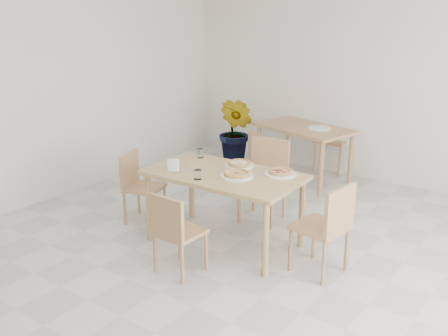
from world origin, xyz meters
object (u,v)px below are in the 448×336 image
Objects in this scene: plate_pepperoni at (280,174)px; pizza_margherita at (237,174)px; plate_empty at (319,128)px; tumbler_b at (200,153)px; chair_south at (175,229)px; tumbler_a at (198,175)px; pizza_mushroom at (240,163)px; napkin_holder at (173,166)px; chair_back_n at (336,135)px; chair_west at (138,182)px; chair_back_s at (263,158)px; plate_margherita at (237,176)px; plate_mushroom at (240,165)px; chair_north at (266,174)px; chair_east at (328,223)px; potted_plant at (236,131)px; pizza_pepperoni at (280,172)px; main_table at (224,181)px; second_table at (304,134)px.

plate_pepperoni is 0.43m from pizza_margherita.
tumbler_b is at bearing -101.64° from plate_empty.
tumbler_a is at bearing -74.91° from chair_south.
pizza_mushroom reaches higher than chair_south.
napkin_holder is (-0.45, 0.50, 0.37)m from chair_south.
tumbler_b is at bearing -98.26° from chair_back_n.
chair_west is 1.71m from chair_back_s.
chair_back_s is 0.90m from plate_empty.
chair_west reaches higher than plate_margherita.
plate_mushroom and plate_pepperoni have the same top height.
chair_north is at bearing -87.03° from chair_back_n.
chair_east is 2.66× the size of plate_margherita.
chair_west is at bearing -113.23° from plate_empty.
chair_east is at bearing 3.51° from plate_margherita.
pizza_mushroom is at bearing -86.92° from plate_empty.
chair_west is at bearing 97.60° from chair_back_s.
napkin_holder is at bearing -148.14° from plate_pepperoni.
chair_south is at bearing -76.05° from tumbler_a.
chair_west is 1.22m from pizza_mushroom.
tumbler_a is 0.72m from tumbler_b.
chair_back_n is at bearing 27.52° from potted_plant.
tumbler_b is at bearing 156.53° from pizza_margherita.
chair_west is 0.87× the size of chair_back_n.
pizza_margherita is (0.14, 0.75, 0.34)m from chair_south.
pizza_pepperoni is at bearing 1.30° from pizza_mushroom.
chair_west is 3.19m from chair_back_n.
chair_back_s is (-0.08, 1.78, -0.36)m from napkin_holder.
plate_margherita is 3.01m from chair_back_n.
tumbler_a is (-0.09, -0.57, 0.04)m from plate_mushroom.
chair_south is at bearing -70.10° from napkin_holder.
pizza_margherita is (0.17, -0.02, 0.11)m from main_table.
plate_empty is (-0.14, 3.04, 0.31)m from chair_south.
plate_empty is at bearing 78.36° from tumbler_b.
chair_south is 0.83m from plate_margherita.
chair_west is 3.18× the size of pizza_pepperoni.
plate_mushroom is 0.47m from plate_pepperoni.
chair_west is at bearing 143.25° from napkin_holder.
main_table is 1.72× the size of chair_back_n.
potted_plant is at bearing 133.87° from plate_pepperoni.
pizza_mushroom is at bearing 30.63° from napkin_holder.
plate_empty is (0.41, 1.99, -0.04)m from tumbler_b.
chair_south is 2.57× the size of plate_mushroom.
chair_north reaches higher than napkin_holder.
chair_north reaches higher than second_table.
plate_mushroom is at bearing -96.26° from chair_north.
plate_pepperoni is at bearing 44.85° from plate_margherita.
chair_north is 3.21× the size of pizza_mushroom.
tumbler_a is at bearing -98.53° from plate_mushroom.
chair_back_s is 1.24m from potted_plant.
chair_back_n reaches higher than plate_mushroom.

